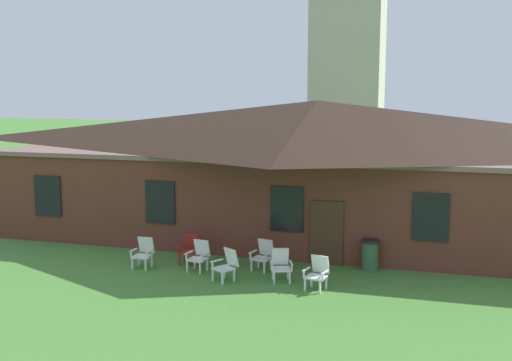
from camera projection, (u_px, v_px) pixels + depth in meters
name	position (u px, v px, depth m)	size (l,w,h in m)	color
brick_building	(316.00, 164.00, 24.92)	(23.62, 10.40, 5.22)	brown
dome_tower	(349.00, 31.00, 43.25)	(5.18, 5.18, 21.02)	#BCB29E
lawn_chair_by_porch	(144.00, 252.00, 19.78)	(0.64, 0.67, 0.96)	silver
lawn_chair_near_door	(190.00, 248.00, 20.24)	(0.64, 0.67, 0.96)	maroon
lawn_chair_left_end	(199.00, 255.00, 19.42)	(0.70, 0.74, 0.96)	white
lawn_chair_middle	(227.00, 264.00, 18.39)	(0.84, 0.87, 0.96)	white
lawn_chair_right_end	(263.00, 254.00, 19.51)	(0.73, 0.77, 0.96)	silver
lawn_chair_far_side	(281.00, 264.00, 18.39)	(0.77, 0.82, 0.96)	white
lawn_chair_under_eave	(318.00, 272.00, 17.60)	(0.73, 0.77, 0.96)	white
trash_bin	(370.00, 255.00, 19.43)	(0.56, 0.56, 0.98)	#335638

